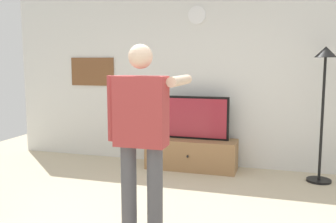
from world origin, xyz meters
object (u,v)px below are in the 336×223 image
television (192,118)px  floor_lamp (324,86)px  wall_clock (197,15)px  tv_stand (191,154)px  person_standing_nearer_lamp (142,130)px  framed_picture (93,72)px

television → floor_lamp: size_ratio=0.61×
wall_clock → tv_stand: bearing=-90.0°
television → wall_clock: bearing=90.0°
person_standing_nearer_lamp → tv_stand: bearing=92.2°
television → floor_lamp: bearing=-4.6°
floor_lamp → person_standing_nearer_lamp: 2.80m
tv_stand → floor_lamp: floor_lamp is taller
wall_clock → floor_lamp: bearing=-12.2°
floor_lamp → person_standing_nearer_lamp: bearing=-127.4°
television → tv_stand: bearing=-90.0°
framed_picture → floor_lamp: floor_lamp is taller
television → floor_lamp: floor_lamp is taller
tv_stand → person_standing_nearer_lamp: bearing=-87.8°
person_standing_nearer_lamp → framed_picture: bearing=125.5°
framed_picture → wall_clock: bearing=-0.2°
framed_picture → person_standing_nearer_lamp: size_ratio=0.44×
television → wall_clock: 1.54m
framed_picture → floor_lamp: 3.57m
wall_clock → floor_lamp: wall_clock is taller
wall_clock → floor_lamp: (1.78, -0.39, -1.01)m
floor_lamp → wall_clock: bearing=167.8°
tv_stand → framed_picture: framed_picture is taller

